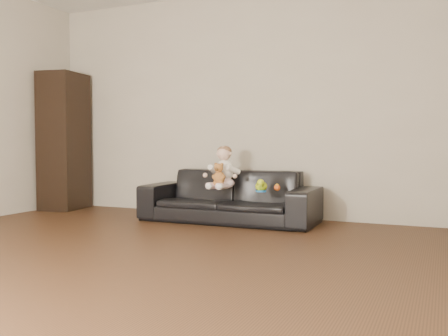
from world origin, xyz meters
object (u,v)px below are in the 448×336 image
at_px(cabinet, 64,141).
at_px(baby, 224,170).
at_px(toy_rattle, 277,188).
at_px(toy_green, 261,186).
at_px(toy_blue_disc, 261,191).
at_px(sofa, 229,196).
at_px(teddy_bear, 219,174).

height_order(cabinet, baby, cabinet).
distance_m(cabinet, baby, 2.35).
bearing_deg(toy_rattle, toy_green, -146.59).
xyz_separation_m(baby, toy_rattle, (0.59, 0.01, -0.17)).
distance_m(baby, toy_blue_disc, 0.53).
xyz_separation_m(sofa, toy_rattle, (0.57, -0.10, 0.12)).
distance_m(cabinet, toy_green, 2.83).
bearing_deg(cabinet, sofa, -11.94).
bearing_deg(teddy_bear, toy_rattle, 20.92).
relative_size(cabinet, teddy_bear, 7.64).
bearing_deg(baby, toy_rattle, 12.50).
bearing_deg(cabinet, toy_green, -15.37).
bearing_deg(toy_rattle, cabinet, 176.16).
xyz_separation_m(cabinet, teddy_bear, (2.33, -0.34, -0.34)).
height_order(baby, teddy_bear, baby).
relative_size(toy_green, toy_rattle, 2.24).
xyz_separation_m(sofa, cabinet, (-2.34, 0.10, 0.59)).
bearing_deg(teddy_bear, sofa, 93.98).
xyz_separation_m(cabinet, toy_rattle, (2.91, -0.20, -0.47)).
bearing_deg(teddy_bear, toy_green, 13.99).
height_order(sofa, toy_green, sofa).
xyz_separation_m(toy_green, toy_rattle, (0.14, 0.09, -0.02)).
xyz_separation_m(cabinet, baby, (2.32, -0.20, -0.30)).
height_order(sofa, cabinet, cabinet).
height_order(baby, toy_blue_disc, baby).
height_order(baby, toy_green, baby).
bearing_deg(toy_blue_disc, cabinet, 172.88).
xyz_separation_m(cabinet, toy_green, (2.78, -0.29, -0.45)).
relative_size(sofa, toy_rattle, 29.39).
xyz_separation_m(toy_rattle, toy_blue_disc, (-0.12, -0.15, -0.02)).
relative_size(teddy_bear, toy_green, 1.58).
bearing_deg(toy_green, cabinet, 174.12).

